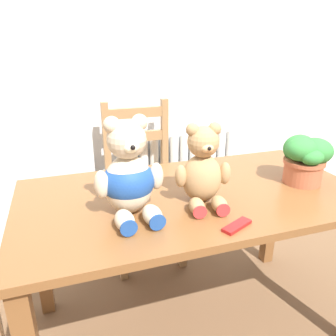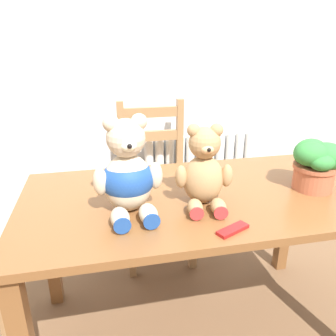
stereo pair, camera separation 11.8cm
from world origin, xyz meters
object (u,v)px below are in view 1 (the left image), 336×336
object	(u,v)px
teddy_bear_left	(129,176)
teddy_bear_right	(203,170)
wooden_chair_behind	(143,184)
chocolate_bar	(237,226)
potted_plant	(305,157)

from	to	relation	value
teddy_bear_left	teddy_bear_right	bearing A→B (deg)	175.95
teddy_bear_left	teddy_bear_right	size ratio (longest dim) A/B	1.15
teddy_bear_left	wooden_chair_behind	bearing A→B (deg)	-110.62
chocolate_bar	wooden_chair_behind	bearing A→B (deg)	95.42
wooden_chair_behind	potted_plant	distance (m)	0.95
teddy_bear_right	chocolate_bar	size ratio (longest dim) A/B	2.59
potted_plant	teddy_bear_left	bearing A→B (deg)	-177.79
teddy_bear_left	potted_plant	size ratio (longest dim) A/B	1.64
chocolate_bar	potted_plant	bearing A→B (deg)	27.96
potted_plant	chocolate_bar	size ratio (longest dim) A/B	1.81
teddy_bear_left	chocolate_bar	world-z (taller)	teddy_bear_left
teddy_bear_left	teddy_bear_right	xyz separation A→B (m)	(0.28, -0.00, -0.01)
wooden_chair_behind	potted_plant	bearing A→B (deg)	127.95
teddy_bear_left	potted_plant	bearing A→B (deg)	178.65
teddy_bear_right	potted_plant	bearing A→B (deg)	-167.48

